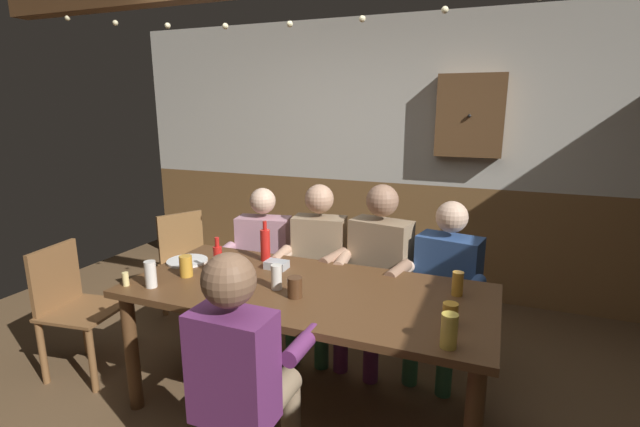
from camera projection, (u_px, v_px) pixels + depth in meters
The scene contains 25 objects.
ground_plane at pixel (294, 426), 2.60m from camera, with size 6.61×6.61×0.00m, color brown.
back_wall_upper at pixel (396, 102), 4.24m from camera, with size 5.51×0.12×1.52m, color beige.
back_wall_wainscot at pixel (391, 234), 4.54m from camera, with size 5.51×0.12×1.06m, color brown.
dining_table at pixel (307, 303), 2.62m from camera, with size 2.07×0.94×0.77m.
person_0 at pixel (261, 258), 3.50m from camera, with size 0.59×0.56×1.17m.
person_1 at pixel (317, 261), 3.32m from camera, with size 0.55×0.54×1.23m.
person_2 at pixel (376, 266), 3.16m from camera, with size 0.59×0.57×1.26m.
person_3 at pixel (444, 281), 3.01m from camera, with size 0.59×0.58×1.18m.
person_4 at pixel (243, 366), 1.99m from camera, with size 0.50×0.50×1.21m.
chair_empty_near_right at pixel (74, 306), 3.05m from camera, with size 0.50×0.50×0.88m.
chair_empty_far_end at pixel (188, 262), 3.91m from camera, with size 0.60×0.60×0.88m.
table_candle at pixel (126, 279), 2.61m from camera, with size 0.04×0.04×0.08m, color #F9E08C.
condiment_caddy at pixel (277, 265), 2.89m from camera, with size 0.14×0.10×0.05m, color #B2B7BC.
plate_0 at pixel (187, 261), 3.02m from camera, with size 0.27×0.27×0.01m, color white.
bottle_0 at pixel (265, 244), 3.03m from camera, with size 0.07×0.07×0.27m.
bottle_1 at pixel (218, 259), 2.78m from camera, with size 0.05×0.05×0.24m.
pint_glass_0 at pixel (151, 274), 2.59m from camera, with size 0.07×0.07×0.15m, color white.
pint_glass_1 at pixel (450, 314), 2.14m from camera, with size 0.07×0.07×0.11m, color gold.
pint_glass_2 at pixel (449, 331), 1.94m from camera, with size 0.07×0.07×0.15m, color #E5C64C.
pint_glass_3 at pixel (186, 266), 2.76m from camera, with size 0.08×0.08×0.13m, color gold.
pint_glass_4 at pixel (276, 277), 2.56m from camera, with size 0.06×0.06×0.14m, color white.
pint_glass_5 at pixel (458, 284), 2.48m from camera, with size 0.06×0.06×0.13m, color gold.
pint_glass_6 at pixel (295, 287), 2.46m from camera, with size 0.08×0.08×0.11m, color #4C2D19.
wall_dart_cabinet at pixel (470, 116), 3.90m from camera, with size 0.56×0.15×0.70m.
string_lights at pixel (325, 10), 2.49m from camera, with size 3.89×0.04×0.18m.
Camera 1 is at (0.98, -2.03, 1.78)m, focal length 25.60 mm.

